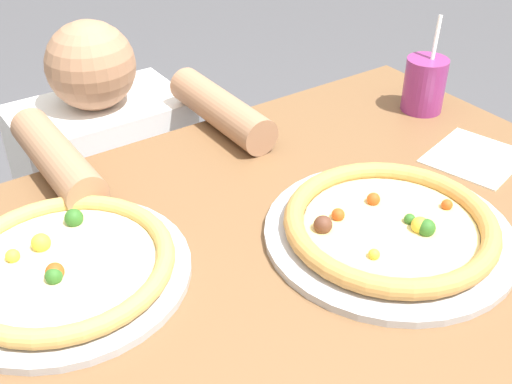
% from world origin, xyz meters
% --- Properties ---
extents(dining_table, '(1.30, 0.79, 0.75)m').
position_xyz_m(dining_table, '(0.00, 0.00, 0.63)').
color(dining_table, brown).
rests_on(dining_table, ground).
extents(pizza_near, '(0.37, 0.37, 0.04)m').
position_xyz_m(pizza_near, '(0.19, -0.08, 0.77)').
color(pizza_near, '#B7B7BC').
rests_on(pizza_near, dining_table).
extents(pizza_far, '(0.34, 0.34, 0.04)m').
position_xyz_m(pizza_far, '(-0.23, 0.11, 0.77)').
color(pizza_far, '#B7B7BC').
rests_on(pizza_far, dining_table).
extents(drink_cup_colored, '(0.08, 0.08, 0.19)m').
position_xyz_m(drink_cup_colored, '(0.55, 0.19, 0.80)').
color(drink_cup_colored, '#8C2D72').
rests_on(drink_cup_colored, dining_table).
extents(paper_napkin, '(0.19, 0.18, 0.00)m').
position_xyz_m(paper_napkin, '(0.48, -0.00, 0.75)').
color(paper_napkin, white).
rests_on(paper_napkin, dining_table).
extents(diner_seated, '(0.39, 0.51, 0.92)m').
position_xyz_m(diner_seated, '(0.01, 0.58, 0.43)').
color(diner_seated, '#333847').
rests_on(diner_seated, ground).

